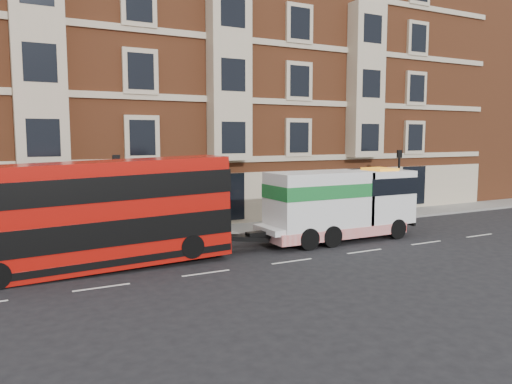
% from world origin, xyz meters
% --- Properties ---
extents(ground, '(120.00, 120.00, 0.00)m').
position_xyz_m(ground, '(0.00, 0.00, 0.00)').
color(ground, black).
rests_on(ground, ground).
extents(sidewalk, '(90.00, 3.00, 0.15)m').
position_xyz_m(sidewalk, '(0.00, 7.50, 0.07)').
color(sidewalk, slate).
rests_on(sidewalk, ground).
extents(victorian_terrace, '(45.00, 12.00, 20.40)m').
position_xyz_m(victorian_terrace, '(0.50, 15.00, 10.07)').
color(victorian_terrace, brown).
rests_on(victorian_terrace, ground).
extents(filler_east, '(18.00, 10.00, 19.00)m').
position_xyz_m(filler_east, '(32.00, 14.00, 9.43)').
color(filler_east, brown).
rests_on(filler_east, ground).
extents(lamp_post_west, '(0.35, 0.15, 4.35)m').
position_xyz_m(lamp_post_west, '(-6.00, 6.20, 2.68)').
color(lamp_post_west, black).
rests_on(lamp_post_west, sidewalk).
extents(lamp_post_east, '(0.35, 0.15, 4.35)m').
position_xyz_m(lamp_post_east, '(12.00, 6.20, 2.68)').
color(lamp_post_east, black).
rests_on(lamp_post_east, sidewalk).
extents(double_decker_bus, '(10.80, 2.48, 4.37)m').
position_xyz_m(double_decker_bus, '(-7.66, 2.58, 2.32)').
color(double_decker_bus, '#AB0F09').
rests_on(double_decker_bus, ground).
extents(tow_truck, '(8.65, 2.56, 3.60)m').
position_xyz_m(tow_truck, '(4.40, 2.58, 1.91)').
color(tow_truck, white).
rests_on(tow_truck, ground).
extents(pedestrian, '(0.70, 0.50, 1.83)m').
position_xyz_m(pedestrian, '(-11.07, 6.15, 1.06)').
color(pedestrian, '#1A2934').
rests_on(pedestrian, sidewalk).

